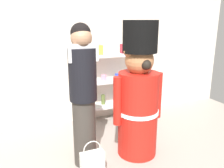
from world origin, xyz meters
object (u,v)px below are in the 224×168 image
Objects in this scene: person_shopper at (83,93)px; shopping_bag at (92,164)px; merchandise_shelf at (110,78)px; teddy_bear_guard at (138,97)px.

person_shopper is 0.82m from shopping_bag.
merchandise_shelf is 0.87× the size of person_shopper.
merchandise_shelf is 1.78m from shopping_bag.
teddy_bear_guard is at bearing -95.28° from merchandise_shelf.
person_shopper is (-0.82, -1.13, 0.16)m from merchandise_shelf.
merchandise_shelf is 3.23× the size of shopping_bag.
teddy_bear_guard is 3.75× the size of shopping_bag.
shopping_bag is at bearing -159.41° from teddy_bear_guard.
person_shopper is at bearing 175.90° from teddy_bear_guard.
person_shopper reaches higher than shopping_bag.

